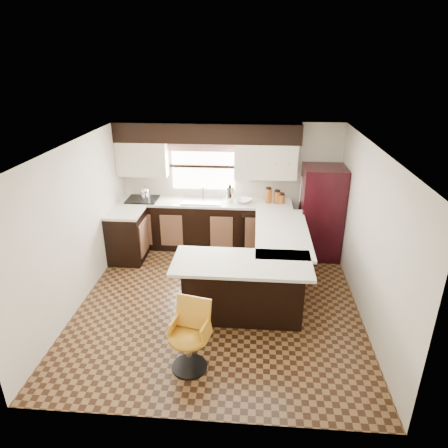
# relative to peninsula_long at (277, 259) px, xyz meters

# --- Properties ---
(floor) EXTENTS (4.40, 4.40, 0.00)m
(floor) POSITION_rel_peninsula_long_xyz_m (-0.90, -0.62, -0.45)
(floor) COLOR #49301A
(floor) RESTS_ON ground
(ceiling) EXTENTS (4.40, 4.40, 0.00)m
(ceiling) POSITION_rel_peninsula_long_xyz_m (-0.90, -0.62, 1.95)
(ceiling) COLOR silver
(ceiling) RESTS_ON wall_back
(wall_back) EXTENTS (4.40, 0.00, 4.40)m
(wall_back) POSITION_rel_peninsula_long_xyz_m (-0.90, 1.58, 0.75)
(wall_back) COLOR beige
(wall_back) RESTS_ON floor
(wall_front) EXTENTS (4.40, 0.00, 4.40)m
(wall_front) POSITION_rel_peninsula_long_xyz_m (-0.90, -2.83, 0.75)
(wall_front) COLOR beige
(wall_front) RESTS_ON floor
(wall_left) EXTENTS (0.00, 4.40, 4.40)m
(wall_left) POSITION_rel_peninsula_long_xyz_m (-3.00, -0.62, 0.75)
(wall_left) COLOR beige
(wall_left) RESTS_ON floor
(wall_right) EXTENTS (0.00, 4.40, 4.40)m
(wall_right) POSITION_rel_peninsula_long_xyz_m (1.20, -0.62, 0.75)
(wall_right) COLOR beige
(wall_right) RESTS_ON floor
(base_cab_back) EXTENTS (3.30, 0.60, 0.90)m
(base_cab_back) POSITION_rel_peninsula_long_xyz_m (-1.35, 1.28, 0.00)
(base_cab_back) COLOR black
(base_cab_back) RESTS_ON floor
(base_cab_left) EXTENTS (0.60, 0.70, 0.90)m
(base_cab_left) POSITION_rel_peninsula_long_xyz_m (-2.70, 0.62, 0.00)
(base_cab_left) COLOR black
(base_cab_left) RESTS_ON floor
(counter_back) EXTENTS (3.30, 0.60, 0.04)m
(counter_back) POSITION_rel_peninsula_long_xyz_m (-1.35, 1.28, 0.47)
(counter_back) COLOR silver
(counter_back) RESTS_ON base_cab_back
(counter_left) EXTENTS (0.60, 0.70, 0.04)m
(counter_left) POSITION_rel_peninsula_long_xyz_m (-2.70, 0.62, 0.47)
(counter_left) COLOR silver
(counter_left) RESTS_ON base_cab_left
(soffit) EXTENTS (3.40, 0.35, 0.36)m
(soffit) POSITION_rel_peninsula_long_xyz_m (-1.30, 1.40, 1.77)
(soffit) COLOR black
(soffit) RESTS_ON wall_back
(upper_cab_left) EXTENTS (0.94, 0.35, 0.64)m
(upper_cab_left) POSITION_rel_peninsula_long_xyz_m (-2.52, 1.40, 1.27)
(upper_cab_left) COLOR beige
(upper_cab_left) RESTS_ON wall_back
(upper_cab_right) EXTENTS (1.14, 0.35, 0.64)m
(upper_cab_right) POSITION_rel_peninsula_long_xyz_m (-0.22, 1.40, 1.27)
(upper_cab_right) COLOR beige
(upper_cab_right) RESTS_ON wall_back
(window_pane) EXTENTS (1.20, 0.02, 0.90)m
(window_pane) POSITION_rel_peninsula_long_xyz_m (-1.40, 1.56, 1.10)
(window_pane) COLOR white
(window_pane) RESTS_ON wall_back
(valance) EXTENTS (1.30, 0.06, 0.18)m
(valance) POSITION_rel_peninsula_long_xyz_m (-1.40, 1.52, 1.49)
(valance) COLOR #D19B93
(valance) RESTS_ON wall_back
(sink) EXTENTS (0.75, 0.45, 0.03)m
(sink) POSITION_rel_peninsula_long_xyz_m (-1.40, 1.25, 0.51)
(sink) COLOR #B2B2B7
(sink) RESTS_ON counter_back
(dishwasher) EXTENTS (0.58, 0.03, 0.78)m
(dishwasher) POSITION_rel_peninsula_long_xyz_m (-0.35, 0.99, -0.02)
(dishwasher) COLOR black
(dishwasher) RESTS_ON floor
(cooktop) EXTENTS (0.58, 0.50, 0.02)m
(cooktop) POSITION_rel_peninsula_long_xyz_m (-2.55, 1.25, 0.51)
(cooktop) COLOR black
(cooktop) RESTS_ON counter_back
(peninsula_long) EXTENTS (0.60, 1.95, 0.90)m
(peninsula_long) POSITION_rel_peninsula_long_xyz_m (0.00, 0.00, 0.00)
(peninsula_long) COLOR black
(peninsula_long) RESTS_ON floor
(peninsula_return) EXTENTS (1.65, 0.60, 0.90)m
(peninsula_return) POSITION_rel_peninsula_long_xyz_m (-0.53, -0.97, 0.00)
(peninsula_return) COLOR black
(peninsula_return) RESTS_ON floor
(counter_pen_long) EXTENTS (0.84, 1.95, 0.04)m
(counter_pen_long) POSITION_rel_peninsula_long_xyz_m (0.05, 0.00, 0.47)
(counter_pen_long) COLOR silver
(counter_pen_long) RESTS_ON peninsula_long
(counter_pen_return) EXTENTS (1.89, 0.84, 0.04)m
(counter_pen_return) POSITION_rel_peninsula_long_xyz_m (-0.55, -1.06, 0.47)
(counter_pen_return) COLOR silver
(counter_pen_return) RESTS_ON peninsula_return
(refrigerator) EXTENTS (0.74, 0.71, 1.72)m
(refrigerator) POSITION_rel_peninsula_long_xyz_m (0.81, 1.08, 0.41)
(refrigerator) COLOR black
(refrigerator) RESTS_ON floor
(bar_chair) EXTENTS (0.57, 0.57, 0.89)m
(bar_chair) POSITION_rel_peninsula_long_xyz_m (-1.13, -2.07, -0.01)
(bar_chair) COLOR orange
(bar_chair) RESTS_ON floor
(kettle) EXTENTS (0.19, 0.19, 0.25)m
(kettle) POSITION_rel_peninsula_long_xyz_m (-2.49, 1.26, 0.65)
(kettle) COLOR silver
(kettle) RESTS_ON cooktop
(percolator) EXTENTS (0.14, 0.14, 0.31)m
(percolator) POSITION_rel_peninsula_long_xyz_m (-0.87, 1.28, 0.65)
(percolator) COLOR silver
(percolator) RESTS_ON counter_back
(mixing_bowl) EXTENTS (0.40, 0.40, 0.07)m
(mixing_bowl) POSITION_rel_peninsula_long_xyz_m (-0.61, 1.28, 0.53)
(mixing_bowl) COLOR white
(mixing_bowl) RESTS_ON counter_back
(canister_large) EXTENTS (0.13, 0.13, 0.27)m
(canister_large) POSITION_rel_peninsula_long_xyz_m (-0.15, 1.30, 0.63)
(canister_large) COLOR #9A4F1A
(canister_large) RESTS_ON counter_back
(canister_med) EXTENTS (0.12, 0.12, 0.22)m
(canister_med) POSITION_rel_peninsula_long_xyz_m (0.02, 1.30, 0.61)
(canister_med) COLOR #9A4F1A
(canister_med) RESTS_ON counter_back
(canister_small) EXTENTS (0.14, 0.14, 0.17)m
(canister_small) POSITION_rel_peninsula_long_xyz_m (0.09, 1.30, 0.58)
(canister_small) COLOR #9A4F1A
(canister_small) RESTS_ON counter_back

